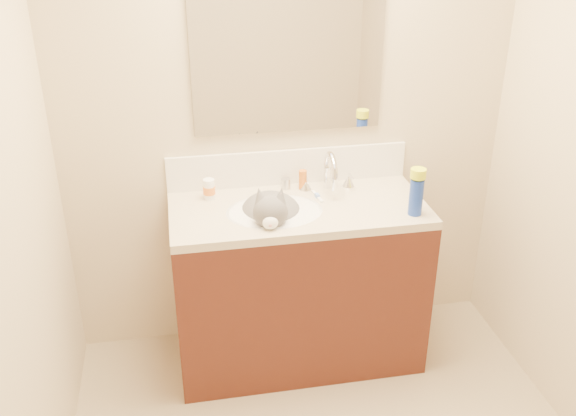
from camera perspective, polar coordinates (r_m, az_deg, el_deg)
name	(u,v)px	position (r m, az deg, el deg)	size (l,w,h in m)	color
room_shell	(367,158)	(1.88, 7.03, 4.42)	(2.24, 2.54, 2.52)	beige
vanity_cabinet	(298,287)	(3.22, 0.89, -7.04)	(1.20, 0.55, 0.82)	#441B12
counter_slab	(299,210)	(3.00, 0.95, -0.17)	(1.20, 0.55, 0.04)	beige
basin	(275,225)	(2.98, -1.21, -1.48)	(0.45, 0.36, 0.14)	white
faucet	(330,175)	(3.12, 3.71, 2.95)	(0.28, 0.20, 0.21)	silver
cat	(271,216)	(2.97, -1.50, -0.69)	(0.35, 0.43, 0.32)	#565356
backsplash	(288,167)	(3.19, 0.03, 3.67)	(1.20, 0.02, 0.18)	white
mirror	(288,48)	(3.01, 0.03, 14.08)	(0.90, 0.02, 0.80)	white
pill_bottle	(209,189)	(3.07, -7.03, 1.69)	(0.05, 0.05, 0.10)	white
pill_label	(209,190)	(3.07, -7.02, 1.60)	(0.06, 0.06, 0.04)	orange
silver_jar	(286,184)	(3.16, -0.20, 2.19)	(0.05, 0.05, 0.05)	#B7B7BC
amber_bottle	(303,180)	(3.15, 1.32, 2.53)	(0.04, 0.04, 0.10)	#D06618
toothbrush	(317,196)	(3.08, 2.62, 1.03)	(0.01, 0.13, 0.01)	white
toothbrush_head	(317,196)	(3.08, 2.63, 1.10)	(0.02, 0.03, 0.02)	#6F93EC
spray_can	(416,197)	(2.94, 11.31, 0.98)	(0.06, 0.06, 0.17)	#1734A4
spray_cap	(418,173)	(2.89, 11.51, 3.04)	(0.07, 0.07, 0.04)	#D4E818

